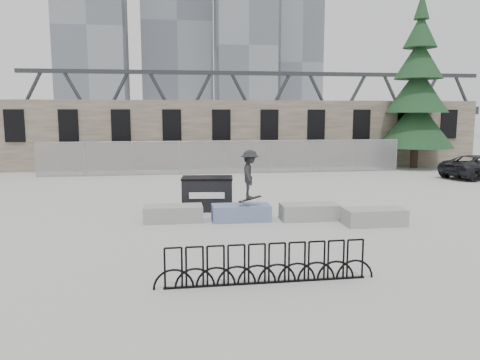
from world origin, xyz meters
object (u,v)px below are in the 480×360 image
planter_far_left (173,213)px  planter_offset (375,216)px  suv (480,167)px  skateboarder (250,174)px  dumpster (207,193)px  planter_center_left (241,212)px  bike_rack (267,264)px  spruce_tree (417,97)px  planter_center_right (309,211)px

planter_far_left → planter_offset: 6.79m
planter_far_left → suv: bearing=26.0°
planter_far_left → skateboarder: (2.61, -0.35, 1.34)m
dumpster → suv: (16.00, 6.63, 0.01)m
planter_far_left → planter_center_left: bearing=-4.2°
planter_far_left → bike_rack: bearing=-71.9°
planter_far_left → spruce_tree: (16.13, 13.69, 4.45)m
planter_center_left → planter_offset: 4.50m
bike_rack → skateboarder: bearing=84.5°
planter_center_right → planter_offset: size_ratio=1.00×
planter_center_right → skateboarder: bearing=179.8°
suv → planter_center_left: bearing=102.1°
planter_center_left → skateboarder: 1.38m
planter_center_right → planter_offset: same height
suv → bike_rack: bearing=116.0°
bike_rack → spruce_tree: 24.77m
planter_far_left → planter_center_right: same height
planter_far_left → suv: suv is taller
planter_far_left → planter_center_right: 4.73m
planter_offset → skateboarder: (-4.03, 1.10, 1.34)m
planter_offset → spruce_tree: bearing=57.9°
planter_offset → bike_rack: bike_rack is taller
planter_center_left → bike_rack: 6.07m
bike_rack → skateboarder: 6.03m
planter_offset → suv: size_ratio=0.42×
planter_center_left → bike_rack: size_ratio=0.40×
spruce_tree → suv: spruce_tree is taller
suv → planter_center_right: bearing=107.1°
planter_far_left → skateboarder: size_ratio=1.12×
planter_center_left → bike_rack: bike_rack is taller
spruce_tree → suv: 6.76m
planter_center_right → dumpster: 4.05m
planter_center_left → dumpster: bearing=117.4°
suv → skateboarder: bearing=103.0°
planter_center_left → dumpster: 2.25m
dumpster → suv: bearing=28.5°
planter_center_right → spruce_tree: spruce_tree is taller
planter_center_right → skateboarder: (-2.11, 0.01, 1.34)m
spruce_tree → suv: size_ratio=2.44×
spruce_tree → planter_far_left: bearing=-139.7°
suv → skateboarder: 17.14m
bike_rack → spruce_tree: spruce_tree is taller
planter_center_left → spruce_tree: spruce_tree is taller
bike_rack → spruce_tree: (14.09, 19.91, 4.31)m
planter_far_left → suv: 19.25m
bike_rack → suv: bearing=43.8°
planter_far_left → dumpster: 2.25m
planter_center_left → dumpster: (-1.02, 1.97, 0.34)m
planter_center_left → planter_center_right: bearing=-4.4°
planter_far_left → planter_offset: bearing=-12.3°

